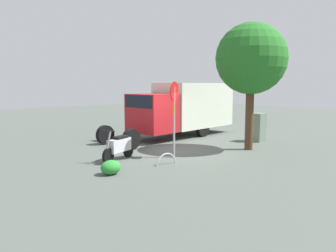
{
  "coord_description": "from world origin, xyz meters",
  "views": [
    {
      "loc": [
        10.01,
        10.07,
        2.82
      ],
      "look_at": [
        0.57,
        -0.08,
        1.08
      ],
      "focal_mm": 35.73,
      "sensor_mm": 36.0,
      "label": 1
    }
  ],
  "objects_px": {
    "box_truck_near": "(183,107)",
    "bike_rack_hoop": "(167,165)",
    "motorcycle": "(119,146)",
    "stop_sign": "(174,107)",
    "street_tree": "(251,59)",
    "utility_cabinet": "(258,127)"
  },
  "relations": [
    {
      "from": "box_truck_near",
      "to": "bike_rack_hoop",
      "type": "height_order",
      "value": "box_truck_near"
    },
    {
      "from": "utility_cabinet",
      "to": "stop_sign",
      "type": "bearing_deg",
      "value": -1.59
    },
    {
      "from": "box_truck_near",
      "to": "stop_sign",
      "type": "xyz_separation_m",
      "value": [
        4.16,
        3.64,
        0.34
      ]
    },
    {
      "from": "street_tree",
      "to": "bike_rack_hoop",
      "type": "relative_size",
      "value": 6.35
    },
    {
      "from": "box_truck_near",
      "to": "stop_sign",
      "type": "bearing_deg",
      "value": 37.79
    },
    {
      "from": "stop_sign",
      "to": "utility_cabinet",
      "type": "height_order",
      "value": "stop_sign"
    },
    {
      "from": "stop_sign",
      "to": "motorcycle",
      "type": "bearing_deg",
      "value": -32.06
    },
    {
      "from": "motorcycle",
      "to": "stop_sign",
      "type": "relative_size",
      "value": 0.6
    },
    {
      "from": "motorcycle",
      "to": "bike_rack_hoop",
      "type": "distance_m",
      "value": 2.0
    },
    {
      "from": "street_tree",
      "to": "stop_sign",
      "type": "bearing_deg",
      "value": -16.41
    },
    {
      "from": "stop_sign",
      "to": "box_truck_near",
      "type": "bearing_deg",
      "value": -138.82
    },
    {
      "from": "bike_rack_hoop",
      "to": "stop_sign",
      "type": "bearing_deg",
      "value": -147.01
    },
    {
      "from": "motorcycle",
      "to": "utility_cabinet",
      "type": "xyz_separation_m",
      "value": [
        -7.43,
        1.27,
        0.18
      ]
    },
    {
      "from": "box_truck_near",
      "to": "utility_cabinet",
      "type": "relative_size",
      "value": 5.9
    },
    {
      "from": "street_tree",
      "to": "utility_cabinet",
      "type": "relative_size",
      "value": 3.86
    },
    {
      "from": "street_tree",
      "to": "utility_cabinet",
      "type": "xyz_separation_m",
      "value": [
        -2.15,
        -0.87,
        -3.16
      ]
    },
    {
      "from": "box_truck_near",
      "to": "street_tree",
      "type": "distance_m",
      "value": 5.23
    },
    {
      "from": "stop_sign",
      "to": "utility_cabinet",
      "type": "relative_size",
      "value": 2.09
    },
    {
      "from": "stop_sign",
      "to": "street_tree",
      "type": "xyz_separation_m",
      "value": [
        -3.5,
        1.03,
        1.91
      ]
    },
    {
      "from": "motorcycle",
      "to": "stop_sign",
      "type": "xyz_separation_m",
      "value": [
        -1.78,
        1.12,
        1.43
      ]
    },
    {
      "from": "box_truck_near",
      "to": "utility_cabinet",
      "type": "bearing_deg",
      "value": 108.05
    },
    {
      "from": "motorcycle",
      "to": "utility_cabinet",
      "type": "distance_m",
      "value": 7.54
    }
  ]
}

